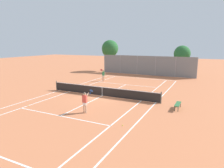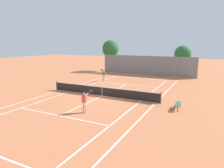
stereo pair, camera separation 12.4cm
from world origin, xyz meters
TOP-DOWN VIEW (x-y plane):
  - ground_plane at (0.00, 0.00)m, footprint 120.00×120.00m
  - court_line_markings at (0.00, 0.00)m, footprint 11.10×23.90m
  - tennis_net at (0.00, 0.00)m, footprint 12.00×0.10m
  - player_near_side at (1.26, -4.99)m, footprint 0.68×0.73m
  - player_far_left at (-3.82, 7.27)m, footprint 0.43×0.90m
  - loose_tennis_ball_0 at (4.83, -6.04)m, footprint 0.07×0.07m
  - loose_tennis_ball_1 at (-4.05, -5.73)m, footprint 0.07×0.07m
  - courtside_bench at (7.52, -0.98)m, footprint 0.36×1.50m
  - back_fence at (-0.00, 15.29)m, footprint 15.94×0.08m
  - tree_behind_left at (-8.00, 17.51)m, footprint 3.32×3.17m
  - tree_behind_right at (5.27, 18.34)m, footprint 2.74×2.74m

SIDE VIEW (x-z plane):
  - ground_plane at x=0.00m, z-range 0.00..0.00m
  - court_line_markings at x=0.00m, z-range 0.00..0.01m
  - loose_tennis_ball_0 at x=4.83m, z-range 0.00..0.07m
  - loose_tennis_ball_1 at x=-4.05m, z-range 0.00..0.07m
  - courtside_bench at x=7.52m, z-range 0.18..0.64m
  - tennis_net at x=0.00m, z-range -0.03..1.04m
  - player_near_side at x=1.26m, z-range 0.04..1.81m
  - player_far_left at x=-3.82m, z-range 0.04..1.81m
  - back_fence at x=0.00m, z-range 0.00..3.25m
  - tree_behind_right at x=5.27m, z-range 0.98..5.92m
  - tree_behind_left at x=-8.00m, z-range 1.24..7.16m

